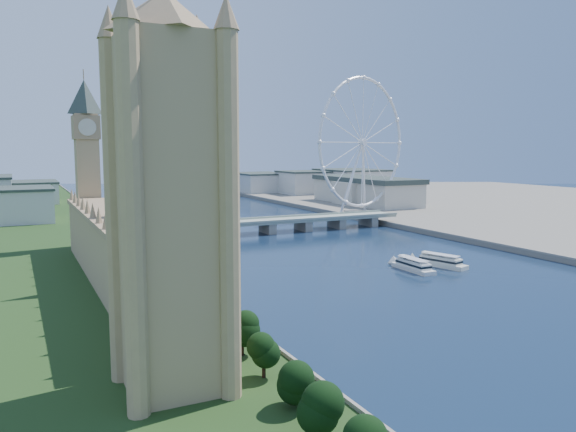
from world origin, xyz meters
TOP-DOWN VIEW (x-y plane):
  - tree_row at (-113.00, 50.00)m, footprint 8.21×168.21m
  - victoria_tower at (-135.00, 55.00)m, footprint 28.16×28.16m
  - parliament_range at (-128.00, 170.00)m, footprint 24.00×200.00m
  - big_ben at (-128.00, 278.00)m, footprint 20.02×20.02m
  - westminster_bridge at (0.00, 300.00)m, footprint 220.00×22.00m
  - london_eye at (119.98, 355.08)m, footprint 113.60×39.12m
  - county_hall at (175.00, 430.00)m, footprint 54.00×144.00m
  - city_skyline at (39.22, 560.08)m, footprint 505.00×280.00m
  - tour_boat_near at (14.47, 148.11)m, footprint 8.65×31.22m
  - tour_boat_far at (34.16, 149.86)m, footprint 17.33×33.09m

SIDE VIEW (x-z plane):
  - county_hall at x=175.00m, z-range -17.50..17.50m
  - tour_boat_near at x=14.47m, z-range -3.44..3.44m
  - tour_boat_far at x=34.16m, z-range -3.56..3.56m
  - westminster_bridge at x=0.00m, z-range 1.88..11.38m
  - tree_row at x=-113.00m, z-range -1.11..19.53m
  - city_skyline at x=39.22m, z-range 0.96..32.96m
  - parliament_range at x=-128.00m, z-range -16.52..53.48m
  - victoria_tower at x=-135.00m, z-range -1.51..110.49m
  - big_ben at x=-128.00m, z-range 11.57..121.57m
  - london_eye at x=119.98m, z-range 5.37..129.67m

